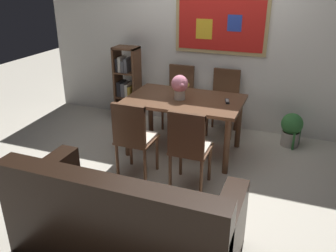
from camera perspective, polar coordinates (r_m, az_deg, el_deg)
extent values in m
plane|color=beige|center=(4.36, 1.29, -5.98)|extent=(12.00, 12.00, 0.00)
cube|color=silver|center=(5.21, 6.80, 13.92)|extent=(5.20, 0.10, 2.60)
cube|color=tan|center=(5.09, 8.50, 15.80)|extent=(1.29, 0.02, 0.78)
cube|color=red|center=(5.07, 8.46, 15.78)|extent=(1.19, 0.01, 0.68)
cube|color=gold|center=(5.13, 5.85, 15.33)|extent=(0.23, 0.00, 0.27)
cube|color=#263FA5|center=(5.02, 10.71, 16.02)|extent=(0.19, 0.00, 0.22)
cube|color=brown|center=(4.39, 2.72, 4.22)|extent=(1.42, 0.89, 0.04)
cylinder|color=brown|center=(4.44, -6.62, -0.71)|extent=(0.07, 0.07, 0.68)
cylinder|color=brown|center=(4.05, 9.45, -3.30)|extent=(0.07, 0.07, 0.68)
cylinder|color=brown|center=(5.04, -2.83, 2.44)|extent=(0.07, 0.07, 0.68)
cylinder|color=brown|center=(4.71, 11.35, 0.44)|extent=(0.07, 0.07, 0.68)
cube|color=brown|center=(3.74, 3.72, -3.75)|extent=(0.40, 0.40, 0.03)
cube|color=beige|center=(3.72, 3.74, -3.38)|extent=(0.36, 0.36, 0.03)
cylinder|color=brown|center=(3.75, 0.35, -7.50)|extent=(0.04, 0.04, 0.42)
cylinder|color=brown|center=(3.66, 5.38, -8.45)|extent=(0.04, 0.04, 0.42)
cylinder|color=brown|center=(4.03, 2.06, -5.19)|extent=(0.04, 0.04, 0.42)
cylinder|color=brown|center=(3.95, 6.76, -6.00)|extent=(0.04, 0.04, 0.42)
cube|color=brown|center=(3.48, 2.93, -1.45)|extent=(0.38, 0.04, 0.46)
cube|color=brown|center=(3.40, 3.00, 1.61)|extent=(0.38, 0.05, 0.06)
cube|color=brown|center=(5.22, 1.53, 4.32)|extent=(0.40, 0.40, 0.03)
cube|color=beige|center=(5.22, 1.53, 4.61)|extent=(0.36, 0.36, 0.03)
cylinder|color=brown|center=(5.40, 3.81, 2.39)|extent=(0.04, 0.04, 0.42)
cylinder|color=brown|center=(5.50, 0.43, 2.85)|extent=(0.04, 0.04, 0.42)
cylinder|color=brown|center=(5.10, 2.66, 1.13)|extent=(0.04, 0.04, 0.42)
cylinder|color=brown|center=(5.21, -0.89, 1.63)|extent=(0.04, 0.04, 0.42)
cube|color=brown|center=(5.31, 2.21, 7.38)|extent=(0.38, 0.04, 0.46)
cube|color=brown|center=(5.26, 2.24, 9.48)|extent=(0.38, 0.05, 0.06)
cube|color=brown|center=(3.96, -5.05, -2.18)|extent=(0.40, 0.40, 0.03)
cube|color=beige|center=(3.95, -5.06, -1.82)|extent=(0.36, 0.36, 0.03)
cylinder|color=brown|center=(4.00, -8.20, -5.68)|extent=(0.04, 0.04, 0.42)
cylinder|color=brown|center=(3.86, -3.74, -6.60)|extent=(0.04, 0.04, 0.42)
cylinder|color=brown|center=(4.26, -6.01, -3.64)|extent=(0.04, 0.04, 0.42)
cylinder|color=brown|center=(4.13, -1.78, -4.42)|extent=(0.04, 0.04, 0.42)
cube|color=brown|center=(3.71, -6.38, 0.09)|extent=(0.38, 0.04, 0.46)
cube|color=brown|center=(3.64, -6.52, 2.99)|extent=(0.38, 0.05, 0.06)
cube|color=brown|center=(5.06, 8.79, 3.41)|extent=(0.40, 0.40, 0.03)
cube|color=beige|center=(5.05, 8.81, 3.71)|extent=(0.36, 0.36, 0.03)
cylinder|color=brown|center=(5.27, 10.86, 1.45)|extent=(0.04, 0.04, 0.42)
cylinder|color=brown|center=(5.33, 7.27, 1.95)|extent=(0.04, 0.04, 0.42)
cylinder|color=brown|center=(4.96, 10.11, 0.09)|extent=(0.04, 0.04, 0.42)
cylinder|color=brown|center=(5.02, 6.31, 0.64)|extent=(0.04, 0.04, 0.42)
cube|color=brown|center=(5.15, 9.40, 6.58)|extent=(0.38, 0.04, 0.46)
cube|color=brown|center=(5.10, 9.55, 8.73)|extent=(0.38, 0.05, 0.06)
cube|color=black|center=(3.07, -6.32, -15.85)|extent=(1.80, 0.84, 0.40)
cube|color=black|center=(2.60, -10.00, -12.69)|extent=(1.80, 0.20, 0.44)
cube|color=black|center=(3.30, -19.33, -7.67)|extent=(0.18, 0.80, 0.22)
cube|color=black|center=(2.67, 9.59, -14.51)|extent=(0.18, 0.80, 0.22)
cube|color=#8C6B4C|center=(2.95, -16.19, -9.98)|extent=(0.32, 0.16, 0.33)
cube|color=#334C72|center=(2.73, -8.40, -12.15)|extent=(0.32, 0.16, 0.33)
cube|color=maroon|center=(2.57, 0.69, -14.36)|extent=(0.32, 0.16, 0.33)
cube|color=brown|center=(5.59, -8.07, 6.86)|extent=(0.03, 0.28, 1.15)
cube|color=brown|center=(5.44, -5.00, 6.55)|extent=(0.03, 0.28, 1.15)
cube|color=brown|center=(5.70, -6.30, 1.30)|extent=(0.36, 0.28, 0.03)
cube|color=brown|center=(5.38, -6.83, 12.44)|extent=(0.36, 0.28, 0.03)
cube|color=brown|center=(5.57, -6.47, 4.82)|extent=(0.30, 0.28, 0.02)
cube|color=brown|center=(5.46, -6.65, 8.64)|extent=(0.30, 0.28, 0.02)
cube|color=#7F3F72|center=(5.70, -7.37, 2.61)|extent=(0.05, 0.22, 0.22)
cube|color=#595960|center=(5.68, -6.78, 2.38)|extent=(0.06, 0.22, 0.19)
cube|color=gold|center=(5.65, -6.24, 2.50)|extent=(0.05, 0.22, 0.23)
cube|color=#7F3F72|center=(5.62, -5.70, 2.40)|extent=(0.05, 0.22, 0.22)
cube|color=#B2332D|center=(5.60, -5.11, 2.23)|extent=(0.06, 0.22, 0.20)
cube|color=black|center=(5.58, -7.52, 6.13)|extent=(0.06, 0.22, 0.22)
cube|color=#595960|center=(5.55, -6.88, 5.99)|extent=(0.06, 0.22, 0.21)
cube|color=beige|center=(5.53, -6.32, 5.86)|extent=(0.04, 0.22, 0.20)
cube|color=gold|center=(5.51, -5.85, 5.64)|extent=(0.05, 0.22, 0.16)
cube|color=black|center=(5.49, -7.83, 9.86)|extent=(0.04, 0.22, 0.20)
cube|color=beige|center=(5.47, -7.41, 9.97)|extent=(0.04, 0.22, 0.23)
cube|color=#595960|center=(5.45, -6.92, 9.64)|extent=(0.04, 0.22, 0.17)
cube|color=#595960|center=(5.42, -6.42, 9.79)|extent=(0.05, 0.22, 0.21)
cylinder|color=#B2ADA3|center=(5.04, 19.10, -1.90)|extent=(0.23, 0.23, 0.20)
cylinder|color=#332319|center=(5.00, 19.24, -0.97)|extent=(0.21, 0.21, 0.02)
sphere|color=#387F3D|center=(4.96, 19.42, 0.34)|extent=(0.28, 0.28, 0.28)
cylinder|color=#387F3D|center=(4.93, 19.57, -2.72)|extent=(0.03, 0.03, 0.31)
cylinder|color=#387F3D|center=(5.11, 20.40, -1.83)|extent=(0.03, 0.03, 0.30)
cylinder|color=beige|center=(4.34, 1.90, 5.15)|extent=(0.13, 0.13, 0.12)
sphere|color=pink|center=(4.30, 1.92, 6.86)|extent=(0.21, 0.21, 0.21)
sphere|color=silver|center=(4.38, 1.71, 6.96)|extent=(0.08, 0.08, 0.08)
sphere|color=pink|center=(4.22, 2.18, 6.53)|extent=(0.07, 0.07, 0.07)
sphere|color=#EACC4C|center=(4.30, 3.03, 6.67)|extent=(0.07, 0.07, 0.07)
cube|color=black|center=(4.30, 9.55, 3.96)|extent=(0.09, 0.16, 0.02)
cube|color=gray|center=(4.30, 9.56, 4.12)|extent=(0.06, 0.10, 0.00)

